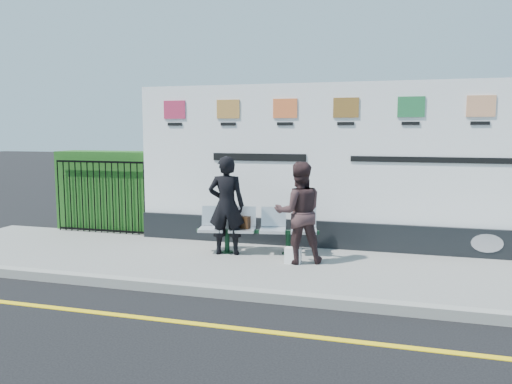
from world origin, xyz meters
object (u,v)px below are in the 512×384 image
Objects in this scene: billboard at (345,178)px; woman_right at (299,212)px; bench at (257,241)px; woman_left at (226,205)px.

woman_right is (-0.61, -1.21, -0.47)m from billboard.
bench is at bearing -46.21° from woman_right.
bench is at bearing -149.98° from billboard.
billboard is at bearing -137.38° from woman_right.
woman_left is 1.33m from woman_right.
woman_right is (1.31, -0.19, -0.03)m from woman_left.
bench is 1.20× the size of woman_left.
bench is 1.08m from woman_right.
billboard is 1.96m from bench.
billboard is 4.85× the size of woman_right.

